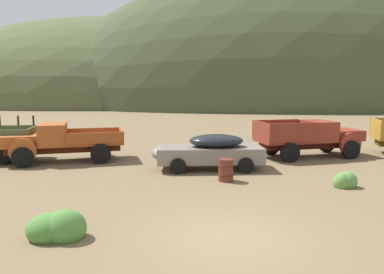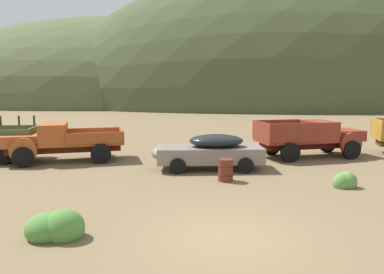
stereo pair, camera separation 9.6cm
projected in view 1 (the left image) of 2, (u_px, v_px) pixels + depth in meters
The scene contains 9 objects.
ground_plane at pixel (228, 237), 9.17m from camera, with size 300.00×300.00×0.00m, color brown.
hill_far_right at pixel (125, 102), 88.27m from camera, with size 99.48×65.90×37.83m, color #4C5633.
hill_center at pixel (307, 104), 76.49m from camera, with size 102.94×55.69×53.16m, color #424C2D.
truck_oxide_orange at pixel (56, 142), 18.19m from camera, with size 5.92×3.25×1.89m.
car_primer_gray at pixel (207, 151), 16.61m from camera, with size 4.96×2.08×1.57m.
truck_rust_red at pixel (316, 138), 19.58m from camera, with size 5.85×3.08×1.91m.
oil_drum_foreground at pixel (226, 170), 14.56m from camera, with size 0.63×0.63×0.87m.
bush_lone_scrub at pixel (57, 229), 9.10m from camera, with size 1.46×1.00×0.92m.
bush_between_trucks at pixel (345, 182), 13.70m from camera, with size 0.90×0.68×0.75m.
Camera 1 is at (-1.54, -8.66, 3.69)m, focal length 34.82 mm.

